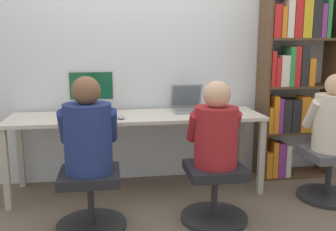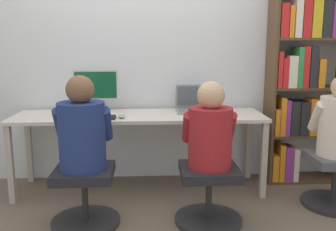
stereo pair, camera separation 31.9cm
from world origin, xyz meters
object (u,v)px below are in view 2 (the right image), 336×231
Objects in this scene: person_at_laptop at (210,131)px; office_chair_side at (335,179)px; office_chair_right at (209,193)px; office_chair_left at (85,195)px; laptop at (192,106)px; person_at_monitor at (82,130)px; keyboard at (88,117)px; bookshelf at (302,83)px; desktop_monitor at (96,90)px.

person_at_laptop reaches higher than office_chair_side.
office_chair_left is at bearing 179.09° from office_chair_right.
person_at_monitor reaches higher than laptop.
keyboard is at bearing 93.58° from person_at_monitor.
person_at_laptop is 0.35× the size of bookshelf.
keyboard is 0.70m from office_chair_left.
office_chair_left is at bearing -138.14° from laptop.
person_at_monitor is (-0.00, 0.00, 0.50)m from office_chair_left.
person_at_laptop is 1.24× the size of office_chair_side.
desktop_monitor reaches higher than laptop.
desktop_monitor is 0.62× the size of person_at_monitor.
office_chair_right is at bearing -140.44° from bookshelf.
laptop is 1.06m from bookshelf.
laptop is at bearing -179.19° from bookshelf.
bookshelf reaches higher than desktop_monitor.
office_chair_left is at bearing 179.36° from person_at_laptop.
desktop_monitor is at bearing 138.45° from office_chair_right.
person_at_monitor is at bearing -157.29° from bookshelf.
office_chair_left is 0.81× the size of person_at_laptop.
laptop is 0.97m from keyboard.
office_chair_side is (1.09, 0.24, 0.00)m from office_chair_right.
office_chair_right is 1.00× the size of office_chair_side.
person_at_monitor reaches higher than office_chair_right.
office_chair_side is (2.02, 0.23, 0.00)m from office_chair_left.
desktop_monitor is 0.82× the size of office_chair_side.
office_chair_left is 0.75× the size of person_at_monitor.
person_at_laptop is at bearing -0.64° from office_chair_left.
office_chair_right is 0.75× the size of person_at_monitor.
office_chair_side is at bearing 12.48° from office_chair_right.
bookshelf reaches higher than office_chair_right.
person_at_laptop is (0.96, -0.50, -0.01)m from keyboard.
laptop is 0.49× the size of person_at_monitor.
desktop_monitor reaches higher than person_at_laptop.
person_at_monitor is at bearing -138.32° from laptop.
desktop_monitor is 0.23× the size of bookshelf.
laptop is 0.73× the size of keyboard.
bookshelf is at bearing 98.78° from office_chair_side.
office_chair_right is (0.93, -0.83, -0.68)m from desktop_monitor.
person_at_monitor is (0.00, -0.81, -0.19)m from desktop_monitor.
bookshelf is (1.00, 0.82, 0.26)m from person_at_laptop.
keyboard is at bearing 152.03° from office_chair_right.
bookshelf is at bearing 9.23° from keyboard.
laptop is 0.65× the size of office_chair_side.
office_chair_side is (0.09, -0.59, -0.74)m from bookshelf.
keyboard is 1.19m from office_chair_right.
office_chair_left is 2.03m from office_chair_side.
desktop_monitor is 0.82× the size of office_chair_right.
person_at_laptop is at bearing -27.77° from keyboard.
desktop_monitor is 1.42m from office_chair_right.
desktop_monitor reaches higher than office_chair_right.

